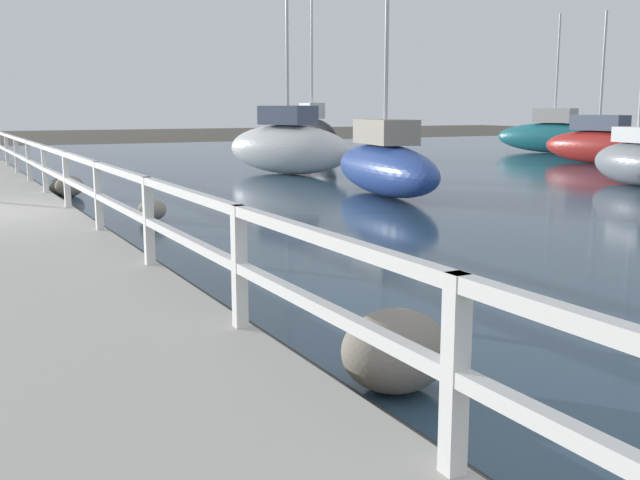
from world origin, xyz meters
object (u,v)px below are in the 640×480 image
Objects in this scene: sailboat_white at (288,146)px; sailboat_gray at (637,160)px; sailboat_blue at (385,165)px; sailboat_black at (312,135)px; sailboat_teal at (554,136)px; sailboat_red at (598,144)px.

sailboat_white is 9.84m from sailboat_gray.
sailboat_white is 6.26m from sailboat_blue.
sailboat_black is at bearing 34.17° from sailboat_white.
sailboat_gray is (2.18, -14.40, -0.22)m from sailboat_black.
sailboat_black is at bearing 79.89° from sailboat_blue.
sailboat_teal is (10.91, -2.62, -0.10)m from sailboat_black.
sailboat_black reaches higher than sailboat_teal.
sailboat_gray is (6.59, -7.30, -0.19)m from sailboat_white.
sailboat_white is at bearing 179.34° from sailboat_teal.
sailboat_white is 1.06× the size of sailboat_gray.
sailboat_white is 1.22× the size of sailboat_red.
sailboat_white is 15.97m from sailboat_teal.
sailboat_blue is 1.43× the size of sailboat_red.
sailboat_gray reaches higher than sailboat_teal.
sailboat_black is 8.36m from sailboat_white.
sailboat_teal is 14.67m from sailboat_gray.
sailboat_black is 11.22m from sailboat_teal.
sailboat_black reaches higher than sailboat_white.
sailboat_teal is 0.98× the size of sailboat_gray.
sailboat_black is 1.11× the size of sailboat_teal.
sailboat_blue is at bearing -118.18° from sailboat_white.
sailboat_black is 1.09× the size of sailboat_gray.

